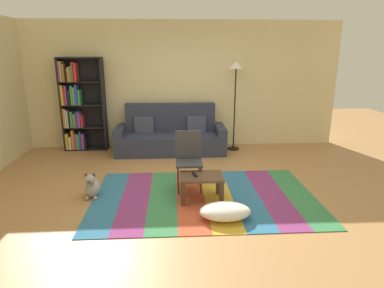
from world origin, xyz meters
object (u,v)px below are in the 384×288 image
at_px(pouf, 225,211).
at_px(folding_chair, 189,155).
at_px(standing_lamp, 236,77).
at_px(coffee_table, 201,181).
at_px(tv_remote, 195,175).
at_px(couch, 171,136).
at_px(bookshelf, 78,106).
at_px(dog, 92,187).

relative_size(pouf, folding_chair, 0.73).
bearing_deg(standing_lamp, folding_chair, -117.78).
distance_m(standing_lamp, folding_chair, 2.52).
relative_size(coffee_table, tv_remote, 4.07).
bearing_deg(couch, bookshelf, 171.82).
distance_m(tv_remote, folding_chair, 0.47).
distance_m(couch, tv_remote, 2.40).
bearing_deg(folding_chair, dog, -114.46).
height_order(dog, tv_remote, dog).
height_order(bookshelf, standing_lamp, bookshelf).
bearing_deg(bookshelf, couch, -8.18).
relative_size(pouf, dog, 1.65).
height_order(coffee_table, tv_remote, tv_remote).
bearing_deg(couch, pouf, -76.76).
bearing_deg(dog, bookshelf, 107.91).
bearing_deg(folding_chair, pouf, -12.97).
bearing_deg(dog, folding_chair, 10.22).
height_order(bookshelf, coffee_table, bookshelf).
height_order(bookshelf, pouf, bookshelf).
xyz_separation_m(coffee_table, tv_remote, (-0.10, 0.02, 0.09)).
xyz_separation_m(standing_lamp, tv_remote, (-1.01, -2.48, -1.17)).
distance_m(bookshelf, dog, 2.72).
xyz_separation_m(bookshelf, tv_remote, (2.29, -2.65, -0.56)).
relative_size(coffee_table, folding_chair, 0.68).
bearing_deg(pouf, dog, 157.11).
relative_size(dog, tv_remote, 2.65).
relative_size(dog, folding_chair, 0.44).
bearing_deg(folding_chair, standing_lamp, 117.54).
xyz_separation_m(pouf, tv_remote, (-0.35, 0.60, 0.28)).
bearing_deg(couch, standing_lamp, 4.29).
relative_size(coffee_table, dog, 1.53).
height_order(couch, pouf, couch).
distance_m(pouf, tv_remote, 0.75).
bearing_deg(pouf, couch, 103.24).
height_order(dog, standing_lamp, standing_lamp).
relative_size(bookshelf, dog, 4.90).
distance_m(couch, coffee_table, 2.44).
distance_m(bookshelf, tv_remote, 3.55).
bearing_deg(coffee_table, folding_chair, 109.20).
height_order(couch, coffee_table, couch).
xyz_separation_m(standing_lamp, folding_chair, (-1.07, -2.04, -1.02)).
xyz_separation_m(bookshelf, dog, (0.80, -2.47, -0.78)).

